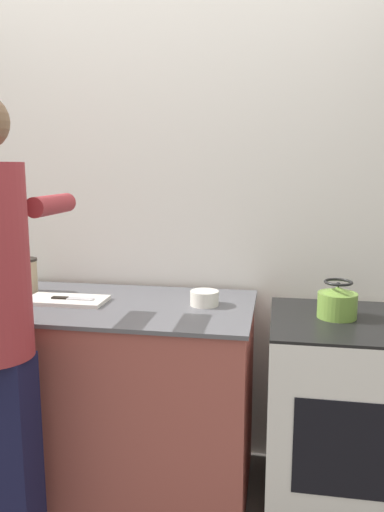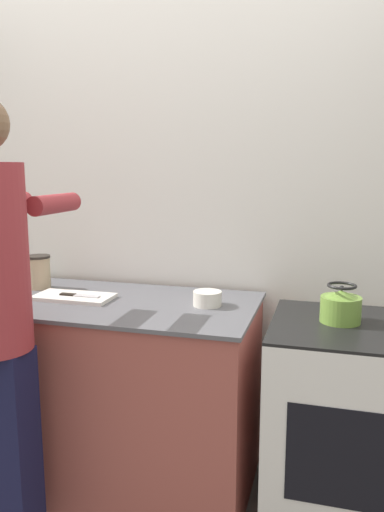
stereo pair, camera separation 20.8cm
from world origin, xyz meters
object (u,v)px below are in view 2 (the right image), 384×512
Objects in this scene: kettle at (341,306)px; bowl_prep at (207,298)px; knife at (78,295)px; cutting_board at (74,297)px; canister_jar at (39,272)px; oven at (347,427)px.

kettle is 1.29× the size of bowl_prep.
cutting_board is at bearing 163.14° from knife.
kettle is at bearing 1.46° from knife.
cutting_board is at bearing -27.59° from canister_jar.
bowl_prep is (-0.58, 0.04, -0.02)m from kettle.
bowl_prep is (0.64, 0.06, 0.02)m from cutting_board.
kettle is at bearing 0.80° from cutting_board.
cutting_board is 1.86× the size of knife.
kettle is (1.21, 0.02, 0.04)m from cutting_board.
oven is 5.28× the size of canister_jar.
knife is at bearing -179.92° from oven.
bowl_prep is at bearing -5.47° from canister_jar.
knife is 0.61m from bowl_prep.
knife is at bearing -17.05° from cutting_board.
oven is at bearing -5.79° from bowl_prep.
cutting_board reaches higher than oven.
cutting_board is 2.17× the size of canister_jar.
canister_jar reaches higher than bowl_prep.
canister_jar is at bearing 175.13° from kettle.
canister_jar is (-0.31, 0.15, 0.06)m from knife.
oven is 0.52m from kettle.
kettle reaches higher than knife.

